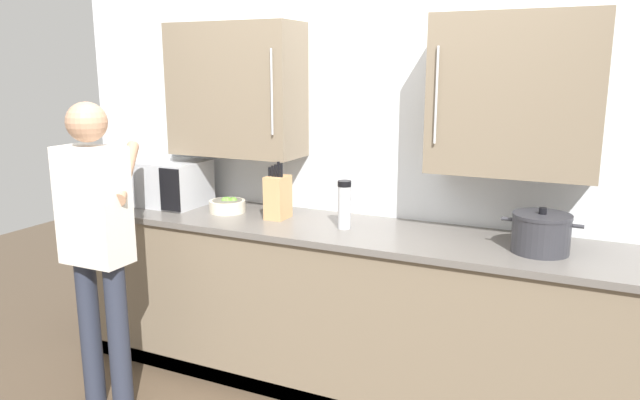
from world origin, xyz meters
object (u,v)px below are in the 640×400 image
(person_figure, at_px, (96,232))
(microwave_oven, at_px, (161,182))
(thermos_flask, at_px, (344,204))
(fruit_bowl, at_px, (228,205))
(stock_pot, at_px, (541,233))
(knife_block, at_px, (278,197))

(person_figure, bearing_deg, microwave_oven, 105.65)
(microwave_oven, relative_size, thermos_flask, 2.67)
(fruit_bowl, xyz_separation_m, thermos_flask, (0.79, -0.05, 0.09))
(thermos_flask, relative_size, stock_pot, 0.72)
(thermos_flask, xyz_separation_m, stock_pot, (1.00, -0.00, -0.04))
(fruit_bowl, xyz_separation_m, person_figure, (-0.29, -0.76, -0.01))
(stock_pot, relative_size, person_figure, 0.22)
(stock_pot, distance_m, person_figure, 2.20)
(knife_block, distance_m, stock_pot, 1.44)
(fruit_bowl, distance_m, thermos_flask, 0.79)
(knife_block, xyz_separation_m, person_figure, (-0.64, -0.75, -0.09))
(microwave_oven, bearing_deg, stock_pot, -1.40)
(knife_block, bearing_deg, stock_pot, -1.68)
(thermos_flask, bearing_deg, person_figure, -146.43)
(fruit_bowl, height_order, stock_pot, stock_pot)
(microwave_oven, xyz_separation_m, stock_pot, (2.29, -0.06, -0.05))
(microwave_oven, height_order, person_figure, person_figure)
(stock_pot, bearing_deg, fruit_bowl, 178.35)
(fruit_bowl, bearing_deg, thermos_flask, -3.68)
(knife_block, xyz_separation_m, thermos_flask, (0.43, -0.04, 0.01))
(fruit_bowl, relative_size, stock_pot, 0.60)
(fruit_bowl, relative_size, knife_block, 0.65)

